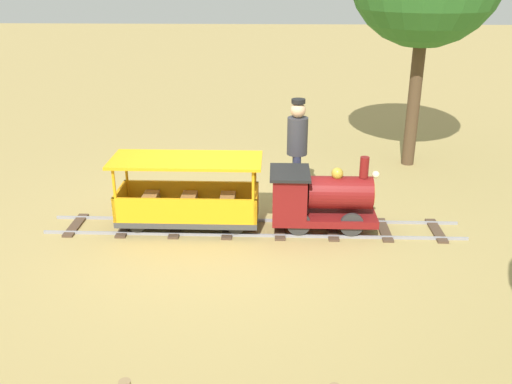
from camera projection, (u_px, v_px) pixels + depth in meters
name	position (u px, v px, depth m)	size (l,w,h in m)	color
ground_plane	(226.00, 228.00, 7.74)	(60.00, 60.00, 0.00)	#A38C51
track	(254.00, 228.00, 7.72)	(0.72, 5.70, 0.04)	gray
locomotive	(318.00, 197.00, 7.52)	(0.68, 1.45, 1.02)	maroon
passenger_car	(188.00, 200.00, 7.60)	(0.78, 2.00, 0.97)	#3F3F3F
conductor_person	(297.00, 144.00, 8.18)	(0.30, 0.30, 1.62)	#282D47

